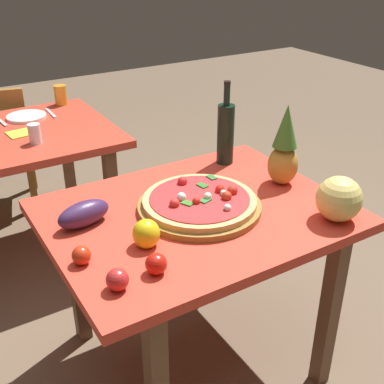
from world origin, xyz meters
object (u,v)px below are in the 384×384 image
Objects in this scene: pineapple_left at (284,150)px; tomato_near_board at (156,264)px; wine_bottle at (226,133)px; dinner_plate at (26,117)px; melon at (339,199)px; pizza at (200,200)px; pizza_board at (199,206)px; tomato_at_corner at (81,255)px; bell_pepper at (146,234)px; background_table at (17,152)px; fork_utensil at (1,122)px; display_table at (196,233)px; eggplant at (84,214)px; knife_utensil at (51,113)px; drinking_glass_water at (35,134)px; napkin_folded at (22,133)px; tomato_by_bottle at (117,280)px; drinking_glass_juice at (61,95)px.

pineapple_left is 0.79m from tomato_near_board.
dinner_plate is at bearing 119.26° from wine_bottle.
wine_bottle is 2.25× the size of melon.
wine_bottle is at bearing 41.31° from tomato_near_board.
melon reaches higher than pizza.
tomato_at_corner is at bearing -168.28° from pizza_board.
bell_pepper is at bearing 74.07° from tomato_near_board.
background_table is 1.46m from tomato_near_board.
pineapple_left is 1.89× the size of fork_utensil.
tomato_at_corner reaches higher than display_table.
knife_utensil is at bearing 78.16° from eggplant.
melon is (-0.02, -0.33, -0.07)m from pineapple_left.
bell_pepper is 0.22m from tomato_at_corner.
pineapple_left reaches higher than drinking_glass_water.
knife_utensil is (0.20, 0.41, -0.05)m from drinking_glass_water.
bell_pepper reaches higher than napkin_folded.
tomato_by_bottle is at bearing -143.37° from wine_bottle.
tomato_near_board is 1.00× the size of tomato_by_bottle.
background_table is 5.10× the size of eggplant.
fork_utensil is 0.24m from napkin_folded.
background_table is 0.27m from dinner_plate.
pizza_board is at bearing 11.72° from tomato_at_corner.
dinner_plate is (-0.67, 1.72, -0.08)m from melon.
bell_pepper is (-0.67, 0.21, -0.04)m from melon.
melon is 0.92m from tomato_at_corner.
bell_pepper is at bearing -61.04° from eggplant.
napkin_folded is (-0.70, 0.85, -0.14)m from wine_bottle.
pineapple_left is 3.42× the size of drinking_glass_water.
napkin_folded is at bearing 129.36° from wine_bottle.
bell_pepper is at bearing -156.99° from pizza_board.
tomato_at_corner is at bearing -97.88° from fork_utensil.
pizza reaches higher than pizza_board.
melon reaches higher than eggplant.
tomato_at_corner is at bearing -98.27° from drinking_glass_water.
fork_utensil reaches higher than background_table.
bell_pepper is 0.46× the size of dinner_plate.
drinking_glass_juice reaches higher than tomato_near_board.
background_table is at bearing 117.88° from melon.
pizza_board is 1.40m from knife_utensil.
fork_utensil is (-0.01, 1.28, -0.04)m from eggplant.
wine_bottle is at bearing 42.69° from pizza_board.
tomato_at_corner is at bearing -95.91° from napkin_folded.
bell_pepper is at bearing 162.95° from melon.
background_table is at bearing 93.32° from tomato_near_board.
wine_bottle reaches higher than display_table.
tomato_near_board reaches higher than dinner_plate.
bell_pepper reaches higher than tomato_at_corner.
pineapple_left is at bearing -7.61° from eggplant.
wine_bottle is 1.20m from knife_utensil.
tomato_near_board is at bearing -159.41° from pineapple_left.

